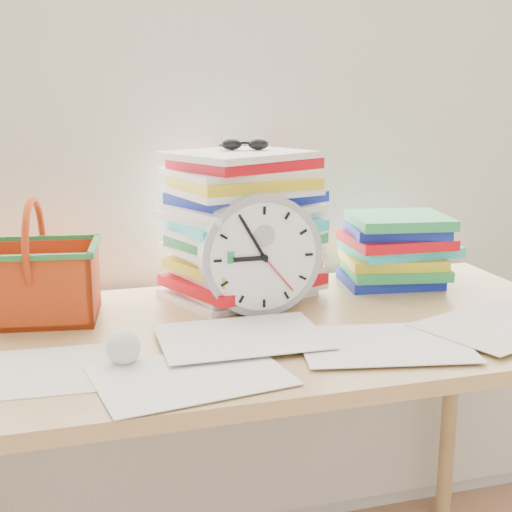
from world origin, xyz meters
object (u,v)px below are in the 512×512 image
object	(u,v)px
desk	(259,360)
paper_stack	(241,225)
basket	(36,260)
book_stack	(397,250)
clock	(260,254)

from	to	relation	value
desk	paper_stack	bearing A→B (deg)	84.46
basket	paper_stack	bearing A→B (deg)	13.98
book_stack	basket	world-z (taller)	basket
desk	book_stack	distance (m)	0.49
desk	clock	size ratio (longest dim) A/B	5.39
clock	basket	world-z (taller)	clock
paper_stack	clock	bearing A→B (deg)	-88.87
clock	basket	xyz separation A→B (m)	(-0.45, 0.10, -0.00)
book_stack	basket	distance (m)	0.85
paper_stack	clock	distance (m)	0.15
paper_stack	book_stack	world-z (taller)	paper_stack
basket	desk	bearing A→B (deg)	-13.90
paper_stack	basket	world-z (taller)	paper_stack
desk	basket	bearing A→B (deg)	157.24
paper_stack	book_stack	bearing A→B (deg)	-1.33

